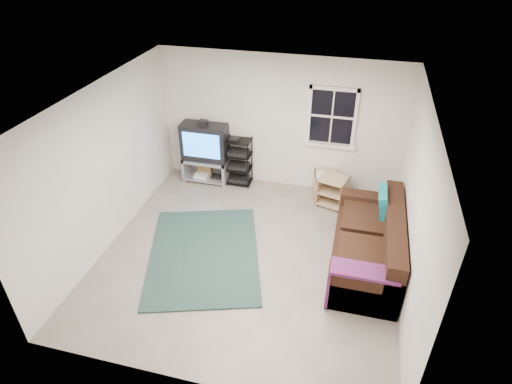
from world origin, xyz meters
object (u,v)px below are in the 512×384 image
(tv_unit, at_px, (205,148))
(side_table_left, at_px, (334,189))
(sofa, at_px, (369,246))
(side_table_right, at_px, (325,182))
(av_rack, at_px, (239,164))

(tv_unit, bearing_deg, side_table_left, -4.70)
(sofa, bearing_deg, side_table_right, 115.56)
(side_table_left, distance_m, sofa, 1.71)
(sofa, bearing_deg, av_rack, 144.85)
(av_rack, distance_m, sofa, 3.18)
(side_table_right, bearing_deg, av_rack, 179.34)
(tv_unit, height_order, side_table_left, tv_unit)
(av_rack, bearing_deg, sofa, -35.15)
(tv_unit, relative_size, sofa, 0.60)
(av_rack, height_order, side_table_right, av_rack)
(tv_unit, distance_m, side_table_left, 2.62)
(av_rack, bearing_deg, side_table_right, -0.66)
(av_rack, xyz_separation_m, side_table_right, (1.73, -0.02, -0.15))
(side_table_left, relative_size, side_table_right, 1.14)
(side_table_left, xyz_separation_m, side_table_right, (-0.18, 0.24, -0.02))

